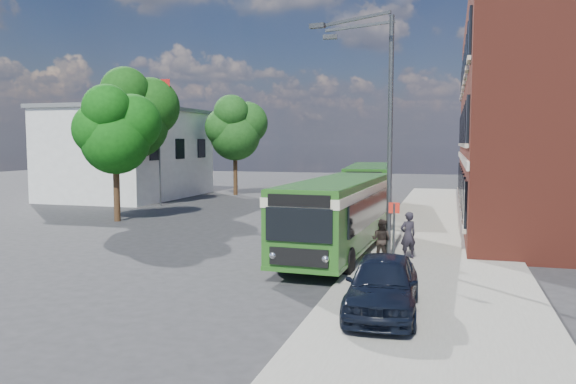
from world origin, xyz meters
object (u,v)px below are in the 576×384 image
(bus_rear, at_px, (369,183))
(parked_car, at_px, (383,284))
(street_lamp, at_px, (380,134))
(bus_front, at_px, (339,209))

(bus_rear, distance_m, parked_car, 22.82)
(street_lamp, relative_size, bus_rear, 0.76)
(street_lamp, distance_m, bus_rear, 16.45)
(bus_rear, bearing_deg, street_lamp, -80.59)
(bus_rear, bearing_deg, parked_car, -80.99)
(bus_front, bearing_deg, street_lamp, -35.66)
(street_lamp, xyz_separation_m, bus_front, (-1.72, 1.24, -2.96))
(street_lamp, distance_m, bus_front, 3.64)
(bus_front, height_order, parked_car, bus_front)
(street_lamp, height_order, bus_front, street_lamp)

